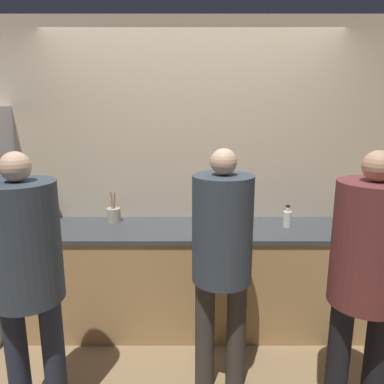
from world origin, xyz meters
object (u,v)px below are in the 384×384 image
person_center (222,249)px  potted_plant (47,205)px  fruit_bowl (215,223)px  cup_black (345,220)px  person_right (367,266)px  utensil_crock (114,214)px  bottle_clear (287,218)px  person_left (26,263)px

person_center → potted_plant: bearing=147.1°
fruit_bowl → cup_black: (1.10, 0.06, 0.00)m
person_center → cup_black: (1.10, 0.80, -0.06)m
person_right → utensil_crock: person_right is taller
person_center → bottle_clear: size_ratio=8.78×
cup_black → potted_plant: bearing=176.8°
person_left → bottle_clear: bearing=30.2°
cup_black → potted_plant: size_ratio=0.32×
person_center → potted_plant: (-1.46, 0.94, 0.04)m
fruit_bowl → bottle_clear: 0.60m
person_right → cup_black: size_ratio=21.43×
bottle_clear → utensil_crock: bearing=174.7°
bottle_clear → potted_plant: potted_plant is taller
person_left → fruit_bowl: bearing=41.4°
person_right → bottle_clear: (-0.18, 1.05, -0.05)m
cup_black → potted_plant: (-2.56, 0.14, 0.09)m
person_center → cup_black: 1.36m
potted_plant → person_right: bearing=-29.2°
bottle_clear → cup_black: 0.51m
person_center → utensil_crock: (-0.87, 0.88, -0.03)m
bottle_clear → potted_plant: (-2.06, 0.20, 0.06)m
person_right → bottle_clear: 1.07m
person_left → person_center: (1.13, 0.26, -0.02)m
person_left → fruit_bowl: size_ratio=5.30×
bottle_clear → person_center: bearing=-128.8°
utensil_crock → person_right: bearing=-35.9°
utensil_crock → bottle_clear: 1.48m
person_center → cup_black: person_center is taller
person_center → fruit_bowl: size_ratio=5.26×
utensil_crock → cup_black: size_ratio=3.42×
fruit_bowl → utensil_crock: utensil_crock is taller
person_left → person_right: person_right is taller
person_center → cup_black: size_ratio=21.12×
fruit_bowl → potted_plant: bearing=172.1°
bottle_clear → potted_plant: size_ratio=0.76×
fruit_bowl → cup_black: fruit_bowl is taller
person_left → potted_plant: (-0.33, 1.20, 0.02)m
cup_black → fruit_bowl: bearing=-177.0°
cup_black → person_center: bearing=-144.1°
utensil_crock → potted_plant: (-0.59, 0.06, 0.07)m
person_left → bottle_clear: person_left is taller
fruit_bowl → utensil_crock: (-0.87, 0.14, 0.03)m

